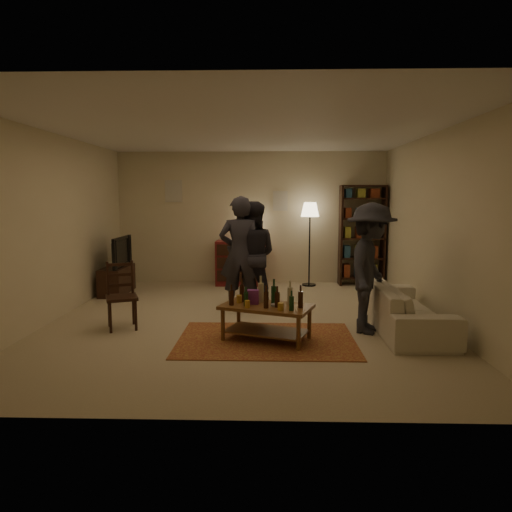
{
  "coord_description": "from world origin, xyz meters",
  "views": [
    {
      "loc": [
        0.37,
        -6.45,
        1.78
      ],
      "look_at": [
        0.18,
        0.1,
        0.93
      ],
      "focal_mm": 32.0,
      "sensor_mm": 36.0,
      "label": 1
    }
  ],
  "objects_px": {
    "floor_lamp": "(310,215)",
    "sofa": "(404,307)",
    "dresser": "(241,262)",
    "coffee_table": "(266,309)",
    "dining_chair": "(121,293)",
    "person_left": "(240,254)",
    "person_right": "(252,255)",
    "bookshelf": "(362,234)",
    "person_by_sofa": "(370,268)",
    "tv_stand": "(117,273)"
  },
  "relations": [
    {
      "from": "floor_lamp",
      "to": "sofa",
      "type": "xyz_separation_m",
      "value": [
        1.02,
        -3.05,
        -1.11
      ]
    },
    {
      "from": "dresser",
      "to": "floor_lamp",
      "type": "height_order",
      "value": "floor_lamp"
    },
    {
      "from": "coffee_table",
      "to": "dining_chair",
      "type": "xyz_separation_m",
      "value": [
        -1.98,
        0.5,
        0.09
      ]
    },
    {
      "from": "dining_chair",
      "to": "person_left",
      "type": "relative_size",
      "value": 0.52
    },
    {
      "from": "coffee_table",
      "to": "person_right",
      "type": "relative_size",
      "value": 0.72
    },
    {
      "from": "floor_lamp",
      "to": "person_right",
      "type": "xyz_separation_m",
      "value": [
        -1.09,
        -1.85,
        -0.56
      ]
    },
    {
      "from": "coffee_table",
      "to": "person_right",
      "type": "distance_m",
      "value": 1.79
    },
    {
      "from": "bookshelf",
      "to": "person_right",
      "type": "relative_size",
      "value": 1.18
    },
    {
      "from": "dining_chair",
      "to": "coffee_table",
      "type": "bearing_deg",
      "value": -36.31
    },
    {
      "from": "sofa",
      "to": "person_by_sofa",
      "type": "height_order",
      "value": "person_by_sofa"
    },
    {
      "from": "coffee_table",
      "to": "dresser",
      "type": "relative_size",
      "value": 0.91
    },
    {
      "from": "tv_stand",
      "to": "person_by_sofa",
      "type": "relative_size",
      "value": 0.62
    },
    {
      "from": "dining_chair",
      "to": "person_left",
      "type": "height_order",
      "value": "person_left"
    },
    {
      "from": "dresser",
      "to": "person_right",
      "type": "bearing_deg",
      "value": -81.53
    },
    {
      "from": "coffee_table",
      "to": "sofa",
      "type": "xyz_separation_m",
      "value": [
        1.86,
        0.52,
        -0.09
      ]
    },
    {
      "from": "person_right",
      "to": "person_left",
      "type": "bearing_deg",
      "value": 53.11
    },
    {
      "from": "coffee_table",
      "to": "floor_lamp",
      "type": "xyz_separation_m",
      "value": [
        0.85,
        3.57,
        1.02
      ]
    },
    {
      "from": "floor_lamp",
      "to": "person_right",
      "type": "relative_size",
      "value": 0.98
    },
    {
      "from": "dresser",
      "to": "floor_lamp",
      "type": "distance_m",
      "value": 1.67
    },
    {
      "from": "floor_lamp",
      "to": "person_by_sofa",
      "type": "xyz_separation_m",
      "value": [
        0.52,
        -3.18,
        -0.56
      ]
    },
    {
      "from": "dining_chair",
      "to": "person_by_sofa",
      "type": "xyz_separation_m",
      "value": [
        3.34,
        -0.11,
        0.37
      ]
    },
    {
      "from": "coffee_table",
      "to": "tv_stand",
      "type": "relative_size",
      "value": 1.17
    },
    {
      "from": "bookshelf",
      "to": "floor_lamp",
      "type": "distance_m",
      "value": 1.14
    },
    {
      "from": "tv_stand",
      "to": "dining_chair",
      "type": "bearing_deg",
      "value": -70.06
    },
    {
      "from": "bookshelf",
      "to": "person_by_sofa",
      "type": "xyz_separation_m",
      "value": [
        -0.55,
        -3.31,
        -0.18
      ]
    },
    {
      "from": "coffee_table",
      "to": "bookshelf",
      "type": "height_order",
      "value": "bookshelf"
    },
    {
      "from": "person_left",
      "to": "bookshelf",
      "type": "bearing_deg",
      "value": -139.14
    },
    {
      "from": "dining_chair",
      "to": "person_by_sofa",
      "type": "height_order",
      "value": "person_by_sofa"
    },
    {
      "from": "person_right",
      "to": "floor_lamp",
      "type": "bearing_deg",
      "value": -113.28
    },
    {
      "from": "dining_chair",
      "to": "floor_lamp",
      "type": "distance_m",
      "value": 4.27
    },
    {
      "from": "coffee_table",
      "to": "person_left",
      "type": "height_order",
      "value": "person_left"
    },
    {
      "from": "dining_chair",
      "to": "person_right",
      "type": "xyz_separation_m",
      "value": [
        1.73,
        1.21,
        0.37
      ]
    },
    {
      "from": "bookshelf",
      "to": "dining_chair",
      "type": "bearing_deg",
      "value": -140.57
    },
    {
      "from": "dresser",
      "to": "dining_chair",
      "type": "bearing_deg",
      "value": -114.84
    },
    {
      "from": "coffee_table",
      "to": "dining_chair",
      "type": "height_order",
      "value": "dining_chair"
    },
    {
      "from": "floor_lamp",
      "to": "person_left",
      "type": "relative_size",
      "value": 0.93
    },
    {
      "from": "bookshelf",
      "to": "person_by_sofa",
      "type": "height_order",
      "value": "bookshelf"
    },
    {
      "from": "dresser",
      "to": "person_left",
      "type": "distance_m",
      "value": 2.14
    },
    {
      "from": "dining_chair",
      "to": "sofa",
      "type": "xyz_separation_m",
      "value": [
        3.84,
        0.02,
        -0.18
      ]
    },
    {
      "from": "tv_stand",
      "to": "dresser",
      "type": "relative_size",
      "value": 0.78
    },
    {
      "from": "bookshelf",
      "to": "person_right",
      "type": "distance_m",
      "value": 2.93
    },
    {
      "from": "dining_chair",
      "to": "tv_stand",
      "type": "distance_m",
      "value": 2.36
    },
    {
      "from": "person_by_sofa",
      "to": "person_left",
      "type": "bearing_deg",
      "value": 79.79
    },
    {
      "from": "sofa",
      "to": "floor_lamp",
      "type": "bearing_deg",
      "value": 18.42
    },
    {
      "from": "coffee_table",
      "to": "person_by_sofa",
      "type": "height_order",
      "value": "person_by_sofa"
    },
    {
      "from": "coffee_table",
      "to": "bookshelf",
      "type": "bearing_deg",
      "value": 62.69
    },
    {
      "from": "sofa",
      "to": "person_by_sofa",
      "type": "xyz_separation_m",
      "value": [
        -0.5,
        -0.13,
        0.55
      ]
    },
    {
      "from": "dining_chair",
      "to": "tv_stand",
      "type": "relative_size",
      "value": 0.88
    },
    {
      "from": "tv_stand",
      "to": "person_right",
      "type": "bearing_deg",
      "value": -21.59
    },
    {
      "from": "coffee_table",
      "to": "sofa",
      "type": "distance_m",
      "value": 1.93
    }
  ]
}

